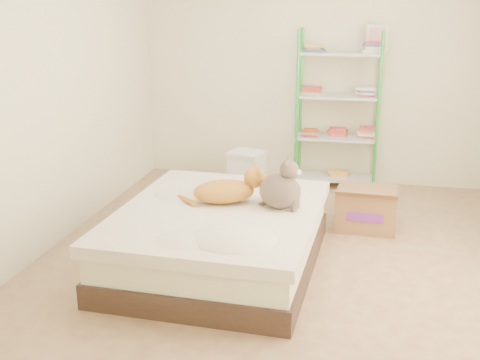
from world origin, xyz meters
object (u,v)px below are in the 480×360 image
(orange_cat, at_px, (224,189))
(white_bin, at_px, (247,170))
(bed, at_px, (219,238))
(cardboard_box, at_px, (367,208))
(grey_cat, at_px, (280,184))
(shelf_unit, at_px, (339,111))

(orange_cat, bearing_deg, white_bin, 73.64)
(bed, bearing_deg, cardboard_box, 45.95)
(grey_cat, xyz_separation_m, white_bin, (-0.64, 1.84, -0.45))
(shelf_unit, height_order, white_bin, shelf_unit)
(shelf_unit, bearing_deg, grey_cat, -97.75)
(orange_cat, bearing_deg, grey_cat, -26.65)
(bed, height_order, white_bin, bed)
(grey_cat, relative_size, cardboard_box, 0.71)
(bed, distance_m, white_bin, 1.97)
(cardboard_box, bearing_deg, grey_cat, -121.91)
(grey_cat, distance_m, white_bin, 2.00)
(grey_cat, relative_size, shelf_unit, 0.22)
(orange_cat, height_order, shelf_unit, shelf_unit)
(bed, xyz_separation_m, orange_cat, (0.00, 0.16, 0.35))
(shelf_unit, relative_size, white_bin, 3.99)
(grey_cat, height_order, cardboard_box, grey_cat)
(bed, distance_m, orange_cat, 0.38)
(bed, distance_m, cardboard_box, 1.53)
(white_bin, bearing_deg, shelf_unit, 18.97)
(orange_cat, xyz_separation_m, shelf_unit, (0.74, 2.13, 0.26))
(bed, relative_size, shelf_unit, 1.09)
(shelf_unit, xyz_separation_m, white_bin, (-0.93, -0.32, -0.63))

